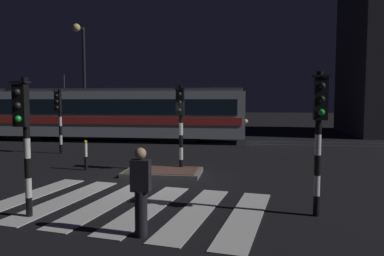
{
  "coord_description": "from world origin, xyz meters",
  "views": [
    {
      "loc": [
        2.83,
        -11.7,
        2.62
      ],
      "look_at": [
        0.67,
        3.49,
        1.4
      ],
      "focal_mm": 34.42,
      "sensor_mm": 36.0,
      "label": 1
    }
  ],
  "objects_px": {
    "traffic_light_corner_near_right": "(319,122)",
    "traffic_light_median_centre": "(181,115)",
    "traffic_light_corner_far_left": "(59,111)",
    "traffic_light_kerb_mid_left": "(24,126)",
    "street_lamp_trackside_left": "(82,69)",
    "tram": "(104,113)",
    "bollard_island_edge": "(86,155)",
    "pedestrian_waiting_at_kerb": "(141,191)"
  },
  "relations": [
    {
      "from": "traffic_light_corner_near_right",
      "to": "traffic_light_median_centre",
      "type": "height_order",
      "value": "traffic_light_corner_near_right"
    },
    {
      "from": "traffic_light_corner_far_left",
      "to": "traffic_light_median_centre",
      "type": "height_order",
      "value": "traffic_light_median_centre"
    },
    {
      "from": "traffic_light_kerb_mid_left",
      "to": "traffic_light_corner_near_right",
      "type": "xyz_separation_m",
      "value": [
        6.33,
        0.98,
        0.09
      ]
    },
    {
      "from": "traffic_light_corner_near_right",
      "to": "traffic_light_median_centre",
      "type": "distance_m",
      "value": 5.92
    },
    {
      "from": "street_lamp_trackside_left",
      "to": "tram",
      "type": "height_order",
      "value": "street_lamp_trackside_left"
    },
    {
      "from": "traffic_light_median_centre",
      "to": "bollard_island_edge",
      "type": "relative_size",
      "value": 2.79
    },
    {
      "from": "traffic_light_corner_near_right",
      "to": "pedestrian_waiting_at_kerb",
      "type": "relative_size",
      "value": 1.88
    },
    {
      "from": "traffic_light_corner_near_right",
      "to": "traffic_light_median_centre",
      "type": "relative_size",
      "value": 1.04
    },
    {
      "from": "street_lamp_trackside_left",
      "to": "pedestrian_waiting_at_kerb",
      "type": "distance_m",
      "value": 16.38
    },
    {
      "from": "traffic_light_median_centre",
      "to": "tram",
      "type": "xyz_separation_m",
      "value": [
        -6.4,
        9.08,
        -0.29
      ]
    },
    {
      "from": "traffic_light_kerb_mid_left",
      "to": "traffic_light_median_centre",
      "type": "bearing_deg",
      "value": 65.67
    },
    {
      "from": "traffic_light_kerb_mid_left",
      "to": "street_lamp_trackside_left",
      "type": "height_order",
      "value": "street_lamp_trackside_left"
    },
    {
      "from": "tram",
      "to": "bollard_island_edge",
      "type": "xyz_separation_m",
      "value": [
        2.88,
        -9.18,
        -1.19
      ]
    },
    {
      "from": "traffic_light_corner_near_right",
      "to": "tram",
      "type": "height_order",
      "value": "tram"
    },
    {
      "from": "bollard_island_edge",
      "to": "street_lamp_trackside_left",
      "type": "bearing_deg",
      "value": 114.91
    },
    {
      "from": "traffic_light_corner_near_right",
      "to": "bollard_island_edge",
      "type": "height_order",
      "value": "traffic_light_corner_near_right"
    },
    {
      "from": "traffic_light_corner_near_right",
      "to": "tram",
      "type": "xyz_separation_m",
      "value": [
        -10.25,
        13.58,
        -0.37
      ]
    },
    {
      "from": "traffic_light_corner_near_right",
      "to": "street_lamp_trackside_left",
      "type": "distance_m",
      "value": 16.83
    },
    {
      "from": "traffic_light_corner_far_left",
      "to": "traffic_light_median_centre",
      "type": "distance_m",
      "value": 7.36
    },
    {
      "from": "traffic_light_corner_far_left",
      "to": "bollard_island_edge",
      "type": "xyz_separation_m",
      "value": [
        2.94,
        -3.64,
        -1.48
      ]
    },
    {
      "from": "street_lamp_trackside_left",
      "to": "tram",
      "type": "xyz_separation_m",
      "value": [
        0.86,
        1.14,
        -2.63
      ]
    },
    {
      "from": "traffic_light_corner_far_left",
      "to": "traffic_light_kerb_mid_left",
      "type": "height_order",
      "value": "traffic_light_corner_far_left"
    },
    {
      "from": "traffic_light_kerb_mid_left",
      "to": "bollard_island_edge",
      "type": "xyz_separation_m",
      "value": [
        -1.04,
        5.38,
        -1.47
      ]
    },
    {
      "from": "street_lamp_trackside_left",
      "to": "traffic_light_median_centre",
      "type": "bearing_deg",
      "value": -47.6
    },
    {
      "from": "tram",
      "to": "street_lamp_trackside_left",
      "type": "bearing_deg",
      "value": -126.93
    },
    {
      "from": "traffic_light_median_centre",
      "to": "traffic_light_corner_near_right",
      "type": "bearing_deg",
      "value": -49.45
    },
    {
      "from": "traffic_light_corner_far_left",
      "to": "traffic_light_kerb_mid_left",
      "type": "distance_m",
      "value": 9.86
    },
    {
      "from": "traffic_light_median_centre",
      "to": "pedestrian_waiting_at_kerb",
      "type": "distance_m",
      "value": 6.28
    },
    {
      "from": "traffic_light_kerb_mid_left",
      "to": "street_lamp_trackside_left",
      "type": "xyz_separation_m",
      "value": [
        -4.77,
        13.42,
        2.35
      ]
    },
    {
      "from": "traffic_light_corner_far_left",
      "to": "traffic_light_corner_near_right",
      "type": "xyz_separation_m",
      "value": [
        10.3,
        -8.05,
        0.08
      ]
    },
    {
      "from": "traffic_light_kerb_mid_left",
      "to": "pedestrian_waiting_at_kerb",
      "type": "distance_m",
      "value": 3.09
    },
    {
      "from": "bollard_island_edge",
      "to": "traffic_light_median_centre",
      "type": "bearing_deg",
      "value": 1.58
    },
    {
      "from": "pedestrian_waiting_at_kerb",
      "to": "bollard_island_edge",
      "type": "distance_m",
      "value": 7.18
    },
    {
      "from": "traffic_light_kerb_mid_left",
      "to": "tram",
      "type": "bearing_deg",
      "value": 105.06
    },
    {
      "from": "traffic_light_median_centre",
      "to": "traffic_light_corner_far_left",
      "type": "bearing_deg",
      "value": 151.22
    },
    {
      "from": "traffic_light_corner_near_right",
      "to": "street_lamp_trackside_left",
      "type": "height_order",
      "value": "street_lamp_trackside_left"
    },
    {
      "from": "traffic_light_corner_near_right",
      "to": "pedestrian_waiting_at_kerb",
      "type": "bearing_deg",
      "value": -154.88
    },
    {
      "from": "traffic_light_kerb_mid_left",
      "to": "bollard_island_edge",
      "type": "relative_size",
      "value": 2.78
    },
    {
      "from": "traffic_light_median_centre",
      "to": "pedestrian_waiting_at_kerb",
      "type": "height_order",
      "value": "traffic_light_median_centre"
    },
    {
      "from": "street_lamp_trackside_left",
      "to": "bollard_island_edge",
      "type": "height_order",
      "value": "street_lamp_trackside_left"
    },
    {
      "from": "traffic_light_corner_near_right",
      "to": "traffic_light_median_centre",
      "type": "xyz_separation_m",
      "value": [
        -3.85,
        4.5,
        -0.08
      ]
    },
    {
      "from": "pedestrian_waiting_at_kerb",
      "to": "traffic_light_corner_near_right",
      "type": "bearing_deg",
      "value": 25.12
    }
  ]
}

